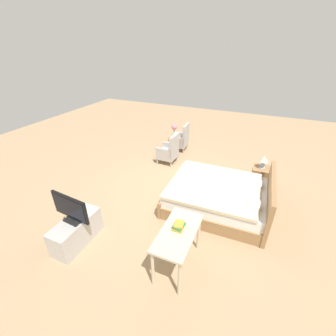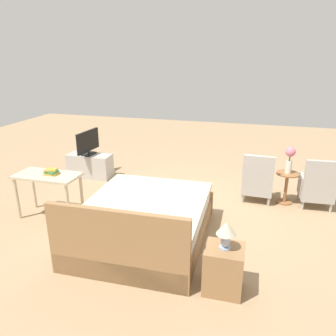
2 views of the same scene
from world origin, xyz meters
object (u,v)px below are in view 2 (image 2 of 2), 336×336
at_px(flower_vase, 290,157).
at_px(tv_flatscreen, 88,142).
at_px(armchair_by_window_right, 258,182).
at_px(vanity_desk, 48,181).
at_px(tv_stand, 90,166).
at_px(armchair_by_window_left, 317,187).
at_px(book_stack, 51,172).
at_px(side_table, 286,184).
at_px(bed, 144,222).
at_px(table_lamp, 226,231).
at_px(nightstand, 224,269).

distance_m(flower_vase, tv_flatscreen, 4.10).
xyz_separation_m(armchair_by_window_right, vanity_desk, (3.31, 1.56, 0.26)).
height_order(flower_vase, tv_stand, flower_vase).
height_order(armchair_by_window_left, armchair_by_window_right, same).
bearing_deg(book_stack, tv_stand, -79.39).
height_order(side_table, flower_vase, flower_vase).
bearing_deg(bed, table_lamp, 148.30).
bearing_deg(flower_vase, vanity_desk, 22.80).
xyz_separation_m(armchair_by_window_left, nightstand, (1.34, 2.63, -0.10)).
bearing_deg(armchair_by_window_left, tv_stand, -3.73).
bearing_deg(vanity_desk, bed, 170.18).
xyz_separation_m(bed, side_table, (-2.06, -1.91, 0.07)).
distance_m(vanity_desk, book_stack, 0.18).
height_order(flower_vase, table_lamp, flower_vase).
relative_size(flower_vase, book_stack, 2.22).
relative_size(armchair_by_window_left, flower_vase, 1.93).
distance_m(armchair_by_window_left, vanity_desk, 4.61).
bearing_deg(bed, flower_vase, -137.20).
xyz_separation_m(armchair_by_window_left, tv_flatscreen, (4.60, -0.30, 0.41)).
bearing_deg(tv_stand, side_table, 176.39).
bearing_deg(bed, vanity_desk, -9.82).
bearing_deg(armchair_by_window_right, armchair_by_window_left, -180.00).
height_order(side_table, tv_stand, side_table).
bearing_deg(table_lamp, flower_vase, -107.23).
relative_size(flower_vase, table_lamp, 1.45).
bearing_deg(side_table, armchair_by_window_left, 175.30).
distance_m(table_lamp, book_stack, 3.11).
bearing_deg(tv_stand, table_lamp, 138.06).
relative_size(nightstand, tv_stand, 0.58).
xyz_separation_m(armchair_by_window_left, armchair_by_window_right, (1.01, 0.00, 0.00)).
bearing_deg(tv_flatscreen, tv_stand, 174.91).
bearing_deg(armchair_by_window_left, table_lamp, 63.06).
xyz_separation_m(side_table, tv_flatscreen, (4.09, -0.26, 0.42)).
height_order(armchair_by_window_right, flower_vase, flower_vase).
xyz_separation_m(side_table, nightstand, (0.83, 2.67, -0.09)).
bearing_deg(armchair_by_window_right, table_lamp, 83.03).
xyz_separation_m(table_lamp, vanity_desk, (2.99, -1.07, -0.13)).
bearing_deg(tv_stand, vanity_desk, 98.23).
xyz_separation_m(table_lamp, book_stack, (2.91, -1.08, 0.03)).
xyz_separation_m(armchair_by_window_right, tv_stand, (3.58, -0.30, -0.12)).
relative_size(side_table, tv_stand, 0.60).
height_order(table_lamp, tv_stand, table_lamp).
bearing_deg(armchair_by_window_left, vanity_desk, 19.87).
relative_size(armchair_by_window_left, nightstand, 1.66).
relative_size(side_table, vanity_desk, 0.56).
bearing_deg(nightstand, vanity_desk, -19.61).
relative_size(armchair_by_window_right, side_table, 1.58).
bearing_deg(side_table, table_lamp, 72.77).
bearing_deg(nightstand, armchair_by_window_left, -116.95).
xyz_separation_m(side_table, flower_vase, (0.00, 0.00, 0.51)).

